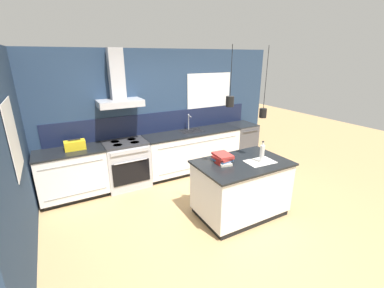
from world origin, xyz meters
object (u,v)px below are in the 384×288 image
(yellow_toolbox, at_px, (75,145))
(oven_range, at_px, (127,164))
(dishwasher, at_px, (241,142))
(book_stack, at_px, (223,158))
(red_supply_box, at_px, (222,160))
(bottle_on_island, at_px, (262,154))

(yellow_toolbox, bearing_deg, oven_range, -0.29)
(oven_range, distance_m, yellow_toolbox, 1.02)
(oven_range, xyz_separation_m, yellow_toolbox, (-0.86, 0.00, 0.54))
(dishwasher, xyz_separation_m, yellow_toolbox, (-3.70, 0.00, 0.54))
(oven_range, bearing_deg, book_stack, -58.17)
(book_stack, distance_m, yellow_toolbox, 2.57)
(red_supply_box, relative_size, yellow_toolbox, 0.56)
(oven_range, distance_m, book_stack, 2.07)
(dishwasher, distance_m, bottle_on_island, 2.44)
(oven_range, relative_size, yellow_toolbox, 2.68)
(oven_range, bearing_deg, bottle_on_island, -51.70)
(red_supply_box, bearing_deg, dishwasher, 43.97)
(dishwasher, xyz_separation_m, bottle_on_island, (-1.26, -2.00, 0.60))
(oven_range, bearing_deg, dishwasher, 0.09)
(red_supply_box, bearing_deg, book_stack, 46.95)
(book_stack, height_order, red_supply_box, book_stack)
(oven_range, distance_m, bottle_on_island, 2.61)
(book_stack, xyz_separation_m, red_supply_box, (-0.03, -0.03, -0.02))
(oven_range, relative_size, red_supply_box, 4.80)
(red_supply_box, bearing_deg, bottle_on_island, -25.28)
(bottle_on_island, relative_size, yellow_toolbox, 1.01)
(bottle_on_island, xyz_separation_m, yellow_toolbox, (-2.44, 2.00, -0.07))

